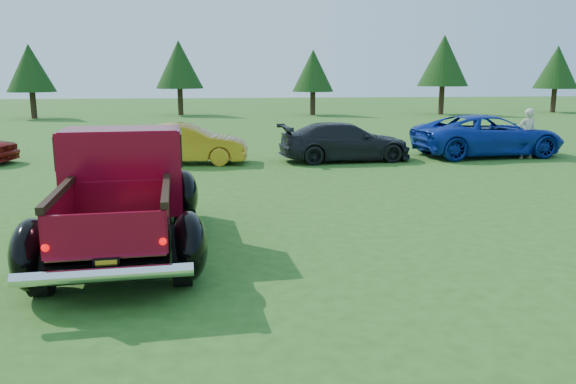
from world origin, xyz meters
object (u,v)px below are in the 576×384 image
object	(u,v)px
show_car_blue	(488,135)
tree_west	(30,68)
tree_far_east	(557,67)
show_car_grey	(345,142)
spectator	(527,134)
show_car_yellow	(186,144)
tree_east	(444,61)
tree_mid_right	(313,71)
tree_mid_left	(179,65)
pickup_truck	(125,190)

from	to	relation	value
show_car_blue	tree_west	bearing A→B (deg)	41.83
tree_far_east	show_car_grey	distance (m)	29.74
tree_west	spectator	world-z (taller)	tree_west
tree_far_east	show_car_yellow	distance (m)	33.37
show_car_yellow	show_car_grey	bearing A→B (deg)	-84.97
tree_west	show_car_grey	size ratio (longest dim) A/B	1.09
show_car_grey	spectator	size ratio (longest dim) A/B	2.57
tree_west	tree_east	world-z (taller)	tree_east
tree_east	spectator	bearing A→B (deg)	-104.86
show_car_grey	tree_mid_right	bearing A→B (deg)	-10.87
tree_mid_left	pickup_truck	distance (m)	30.43
tree_mid_left	show_car_blue	size ratio (longest dim) A/B	1.00
tree_far_east	show_car_grey	world-z (taller)	tree_far_east
tree_east	show_car_grey	world-z (taller)	tree_east
tree_mid_left	tree_east	bearing A→B (deg)	-4.76
tree_east	show_car_grey	distance (m)	23.61
pickup_truck	spectator	bearing A→B (deg)	31.37
tree_mid_left	pickup_truck	size ratio (longest dim) A/B	0.96
tree_east	tree_mid_right	bearing A→B (deg)	176.82
tree_mid_left	spectator	xyz separation A→B (m)	(12.53, -22.12, -2.56)
tree_mid_left	pickup_truck	bearing A→B (deg)	-88.18
pickup_truck	show_car_yellow	bearing A→B (deg)	82.42
show_car_blue	spectator	distance (m)	1.22
tree_mid_left	show_car_yellow	xyz separation A→B (m)	(1.50, -21.86, -2.77)
tree_west	show_car_grey	bearing A→B (deg)	-52.07
tree_far_east	spectator	size ratio (longest dim) A/B	2.93
spectator	show_car_grey	bearing A→B (deg)	-3.53
tree_east	tree_west	bearing A→B (deg)	-178.94
pickup_truck	show_car_blue	size ratio (longest dim) A/B	1.04
tree_east	tree_far_east	bearing A→B (deg)	6.34
pickup_truck	show_car_grey	distance (m)	10.09
tree_far_east	pickup_truck	bearing A→B (deg)	-131.13
tree_mid_right	show_car_blue	world-z (taller)	tree_mid_right
tree_mid_right	tree_east	size ratio (longest dim) A/B	0.81
tree_east	spectator	xyz separation A→B (m)	(-5.47, -20.62, -2.84)
tree_east	show_car_grey	size ratio (longest dim) A/B	1.28
tree_west	show_car_grey	world-z (taller)	tree_west
tree_west	tree_far_east	size ratio (longest dim) A/B	0.96
pickup_truck	show_car_yellow	xyz separation A→B (m)	(0.54, 8.45, -0.28)
pickup_truck	tree_mid_right	bearing A→B (deg)	70.72
tree_west	show_car_yellow	bearing A→B (deg)	-62.14
show_car_yellow	pickup_truck	bearing A→B (deg)	-178.29
tree_far_east	show_car_blue	world-z (taller)	tree_far_east
tree_far_east	show_car_yellow	bearing A→B (deg)	-140.04
tree_west	show_car_blue	size ratio (longest dim) A/B	0.92
tree_west	show_car_grey	xyz separation A→B (m)	(15.50, -19.89, -2.50)
tree_west	tree_mid_right	distance (m)	18.03
tree_west	tree_mid_right	xyz separation A→B (m)	(18.00, 1.00, -0.14)
tree_west	tree_mid_left	world-z (taller)	tree_mid_left
tree_east	pickup_truck	distance (m)	33.59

